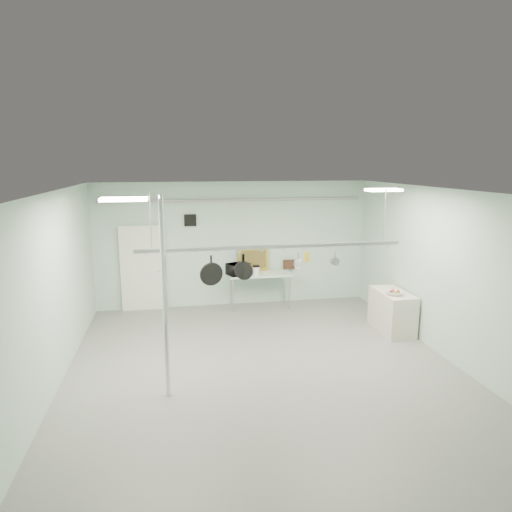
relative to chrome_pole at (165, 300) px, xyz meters
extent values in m
plane|color=gray|center=(1.70, 0.60, -1.60)|extent=(8.00, 8.00, 0.00)
cube|color=silver|center=(1.70, 0.60, 1.59)|extent=(7.00, 8.00, 0.02)
cube|color=#A8C9BA|center=(1.70, 4.59, 0.00)|extent=(7.00, 0.02, 3.20)
cube|color=#A8C9BA|center=(5.19, 0.60, 0.00)|extent=(0.02, 8.00, 3.20)
cube|color=silver|center=(-0.60, 4.54, -0.55)|extent=(1.10, 0.10, 2.20)
cube|color=black|center=(0.60, 4.57, 0.65)|extent=(0.30, 0.04, 0.30)
cylinder|color=gray|center=(1.70, 4.50, 1.15)|extent=(6.60, 0.07, 0.07)
cylinder|color=silver|center=(0.00, 0.00, 0.00)|extent=(0.08, 0.08, 3.20)
cube|color=silver|center=(2.30, 4.20, -0.72)|extent=(1.60, 0.70, 0.05)
cylinder|color=#B7B7BC|center=(1.58, 3.92, -1.17)|extent=(0.04, 0.04, 0.86)
cylinder|color=#B7B7BC|center=(1.58, 4.48, -1.17)|extent=(0.04, 0.04, 0.86)
cylinder|color=#B7B7BC|center=(3.02, 3.92, -1.17)|extent=(0.04, 0.04, 0.86)
cylinder|color=#B7B7BC|center=(3.02, 4.48, -1.17)|extent=(0.04, 0.04, 0.86)
cube|color=beige|center=(4.85, 2.00, -1.15)|extent=(0.60, 1.20, 0.90)
cube|color=#B7B7BC|center=(1.90, 0.90, 0.60)|extent=(4.80, 0.06, 0.06)
cylinder|color=#B7B7BC|center=(-0.20, 0.90, 1.10)|extent=(0.02, 0.02, 0.94)
cylinder|color=#B7B7BC|center=(4.00, 0.90, 1.10)|extent=(0.02, 0.02, 0.94)
cube|color=white|center=(-0.50, -0.20, 1.56)|extent=(0.65, 0.30, 0.05)
cube|color=white|center=(4.10, 1.20, 1.56)|extent=(0.65, 0.30, 0.05)
imported|color=black|center=(1.74, 4.12, -0.55)|extent=(0.64, 0.55, 0.30)
cylinder|color=silver|center=(2.18, 4.04, -0.59)|extent=(0.18, 0.18, 0.20)
cube|color=gold|center=(2.19, 4.50, -0.41)|extent=(0.78, 0.13, 0.58)
cube|color=#321B11|center=(3.15, 4.50, -0.57)|extent=(0.30, 0.09, 0.25)
imported|color=silver|center=(4.76, 1.78, -0.66)|extent=(0.46, 0.46, 0.09)
camera|label=1|loc=(0.16, -6.88, 2.07)|focal=32.00mm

